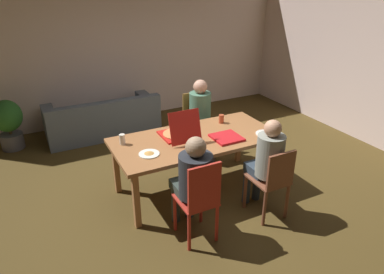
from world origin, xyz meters
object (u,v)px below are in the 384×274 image
(person_0, at_px, (202,113))
(chair_2, at_px, (200,199))
(person_2, at_px, (193,178))
(drinking_glass_0, at_px, (221,119))
(chair_0, at_px, (197,122))
(plate_0, at_px, (149,154))
(potted_plant, at_px, (8,122))
(chair_1, at_px, (272,181))
(dining_table, at_px, (195,143))
(plate_1, at_px, (265,133))
(pizza_box_0, at_px, (227,138))
(couch, at_px, (103,120))
(person_1, at_px, (266,159))
(pizza_box_1, at_px, (178,133))
(drinking_glass_1, at_px, (122,139))

(person_0, bearing_deg, chair_2, -118.75)
(person_2, xyz_separation_m, drinking_glass_0, (0.98, 1.06, 0.11))
(chair_0, height_order, person_2, person_2)
(person_0, bearing_deg, plate_0, -141.53)
(drinking_glass_0, distance_m, potted_plant, 3.52)
(chair_1, bearing_deg, dining_table, 118.86)
(plate_1, bearing_deg, chair_0, 105.49)
(pizza_box_0, height_order, drinking_glass_0, drinking_glass_0)
(chair_1, height_order, plate_1, chair_1)
(dining_table, relative_size, couch, 1.08)
(chair_0, distance_m, chair_2, 2.10)
(plate_0, relative_size, plate_1, 0.97)
(dining_table, height_order, potted_plant, potted_plant)
(person_1, xyz_separation_m, couch, (-1.18, 3.18, -0.46))
(chair_2, bearing_deg, plate_1, 25.44)
(chair_1, height_order, drinking_glass_0, chair_1)
(chair_0, bearing_deg, pizza_box_1, -130.62)
(person_2, relative_size, drinking_glass_0, 10.14)
(pizza_box_1, bearing_deg, plate_0, -151.15)
(chair_2, bearing_deg, person_1, 8.11)
(person_1, bearing_deg, pizza_box_0, 106.56)
(dining_table, distance_m, plate_0, 0.72)
(chair_1, height_order, couch, chair_1)
(drinking_glass_0, relative_size, potted_plant, 0.14)
(person_0, relative_size, drinking_glass_0, 10.42)
(chair_1, relative_size, person_1, 0.75)
(chair_1, xyz_separation_m, plate_0, (-1.21, 0.78, 0.28))
(chair_0, distance_m, chair_1, 1.88)
(pizza_box_0, distance_m, plate_1, 0.54)
(person_0, height_order, couch, person_0)
(pizza_box_1, height_order, drinking_glass_0, pizza_box_1)
(pizza_box_0, bearing_deg, chair_2, -136.66)
(chair_0, relative_size, person_2, 0.83)
(person_2, height_order, drinking_glass_1, person_2)
(dining_table, xyz_separation_m, drinking_glass_1, (-0.89, 0.24, 0.14))
(chair_1, relative_size, plate_0, 3.76)
(drinking_glass_0, bearing_deg, plate_0, -160.65)
(chair_0, xyz_separation_m, person_2, (-0.95, -1.72, 0.18))
(person_1, bearing_deg, potted_plant, 129.41)
(person_0, xyz_separation_m, chair_2, (-0.95, -1.74, -0.19))
(chair_2, bearing_deg, potted_plant, 117.04)
(person_1, relative_size, pizza_box_1, 2.37)
(chair_1, relative_size, drinking_glass_0, 7.64)
(chair_1, relative_size, potted_plant, 1.08)
(potted_plant, bearing_deg, plate_1, -42.58)
(chair_1, bearing_deg, person_0, 90.00)
(plate_1, relative_size, potted_plant, 0.30)
(pizza_box_1, relative_size, drinking_glass_0, 4.31)
(drinking_glass_1, xyz_separation_m, potted_plant, (-1.29, 2.24, -0.35))
(couch, bearing_deg, potted_plant, 176.15)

